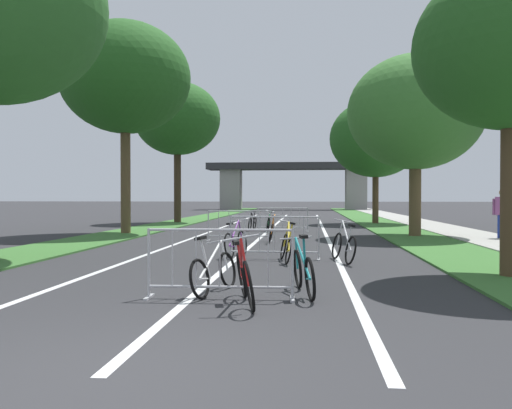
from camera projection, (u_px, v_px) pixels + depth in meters
The scene contains 26 objects.
ground_plane at pixel (98, 378), 4.43m from camera, with size 300.00×300.00×0.00m, color #2B2B2D.
grass_verge_left at pixel (188, 221), 32.66m from camera, with size 2.36×67.97×0.05m, color #386B2D.
grass_verge_right at pixel (374, 222), 31.55m from camera, with size 2.36×67.97×0.05m, color #386B2D.
sidewalk_path_right at pixel (413, 221), 31.32m from camera, with size 2.28×67.97×0.08m, color #9E9B93.
lane_stripe_center at pixel (269, 230), 24.00m from camera, with size 0.14×39.32×0.01m, color silver.
lane_stripe_right_lane at pixel (324, 230), 23.76m from camera, with size 0.14×39.32×0.01m, color silver.
lane_stripe_left_lane at pixel (216, 230), 24.24m from camera, with size 0.14×39.32×0.01m, color silver.
overpass_bridge at pixel (293, 178), 60.27m from camera, with size 19.52×3.45×5.34m.
tree_left_oak_near at pixel (125, 78), 21.32m from camera, with size 5.27×5.27×8.55m.
tree_left_pine_far at pixel (177, 119), 30.36m from camera, with size 4.93×4.93×8.10m.
tree_right_cypress_far at pixel (415, 113), 19.82m from camera, with size 5.07×5.07×6.84m.
tree_right_maple_mid at pixel (376, 139), 29.18m from camera, with size 5.06×5.06×6.88m.
crowd_barrier_nearest at pixel (220, 264), 7.86m from camera, with size 2.23×0.51×1.05m.
crowd_barrier_second at pixel (274, 238), 12.84m from camera, with size 2.23×0.55×1.05m.
crowd_barrier_third at pixel (239, 226), 18.01m from camera, with size 2.22×0.46×1.05m.
crowd_barrier_fourth at pixel (283, 220), 22.92m from camera, with size 2.23×0.52×1.05m.
bicycle_green_0 at pixel (268, 224), 22.64m from camera, with size 0.45×1.65×0.94m.
bicycle_red_1 at pixel (245, 278), 7.42m from camera, with size 0.52×1.66×1.03m.
bicycle_white_2 at pixel (214, 271), 8.32m from camera, with size 0.57×1.65×0.92m.
bicycle_black_3 at pixel (253, 223), 23.52m from camera, with size 0.49×1.71×0.87m.
bicycle_purple_4 at pixel (236, 242), 13.36m from camera, with size 0.49×1.60×0.95m.
bicycle_orange_5 at pixel (272, 231), 17.50m from camera, with size 0.54×1.62×0.97m.
bicycle_silver_6 at pixel (344, 246), 12.27m from camera, with size 0.56×1.74×0.99m.
bicycle_teal_7 at pixel (303, 271), 8.21m from camera, with size 0.61×1.74×0.96m.
bicycle_yellow_8 at pixel (287, 246), 12.27m from camera, with size 0.48×1.59×0.97m.
pedestrian_in_red_jacket at pixel (503, 209), 18.27m from camera, with size 0.62×0.42×1.78m.
Camera 1 is at (1.75, -4.26, 1.53)m, focal length 37.12 mm.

